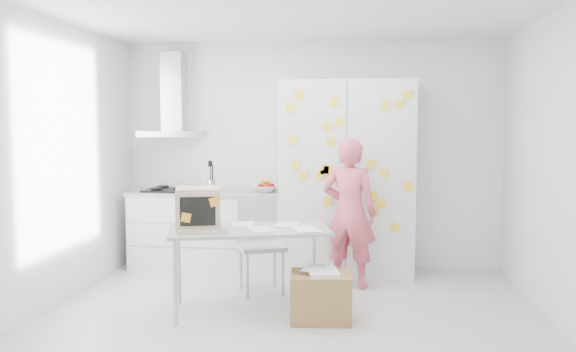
# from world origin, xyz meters

# --- Properties ---
(floor) EXTENTS (4.50, 4.00, 0.02)m
(floor) POSITION_xyz_m (0.00, 0.00, -0.01)
(floor) COLOR silver
(floor) RESTS_ON ground
(walls) EXTENTS (4.52, 4.01, 2.70)m
(walls) POSITION_xyz_m (0.00, 0.72, 1.35)
(walls) COLOR white
(walls) RESTS_ON ground
(ceiling) EXTENTS (4.50, 4.00, 0.02)m
(ceiling) POSITION_xyz_m (0.00, 0.00, 2.70)
(ceiling) COLOR white
(ceiling) RESTS_ON walls
(counter_run) EXTENTS (1.84, 0.63, 1.28)m
(counter_run) POSITION_xyz_m (-1.20, 1.70, 0.47)
(counter_run) COLOR white
(counter_run) RESTS_ON ground
(range_hood) EXTENTS (0.70, 0.48, 1.01)m
(range_hood) POSITION_xyz_m (-1.65, 1.84, 1.96)
(range_hood) COLOR silver
(range_hood) RESTS_ON walls
(tall_cabinet) EXTENTS (1.50, 0.68, 2.20)m
(tall_cabinet) POSITION_xyz_m (0.45, 1.67, 1.10)
(tall_cabinet) COLOR silver
(tall_cabinet) RESTS_ON ground
(person) EXTENTS (0.65, 0.51, 1.58)m
(person) POSITION_xyz_m (0.49, 1.10, 0.79)
(person) COLOR #DD566B
(person) RESTS_ON ground
(desk) EXTENTS (1.57, 1.07, 1.14)m
(desk) POSITION_xyz_m (-0.68, 0.14, 0.86)
(desk) COLOR #A0A8AB
(desk) RESTS_ON ground
(chair) EXTENTS (0.58, 0.58, 0.98)m
(chair) POSITION_xyz_m (-0.41, 0.83, 0.56)
(chair) COLOR #B1B0AE
(chair) RESTS_ON ground
(cardboard_box) EXTENTS (0.55, 0.46, 0.45)m
(cardboard_box) POSITION_xyz_m (0.27, 0.02, 0.21)
(cardboard_box) COLOR #9E7644
(cardboard_box) RESTS_ON ground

